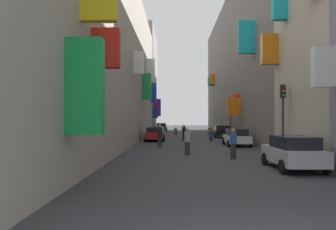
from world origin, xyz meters
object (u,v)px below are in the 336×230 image
pedestrian_crossing (184,133)px  pedestrian_mid_street (233,144)px  traffic_light_near_corner (283,108)px  scooter_silver (176,131)px  parked_car_white (237,137)px  scooter_blue (211,136)px  pedestrian_near_right (187,141)px  parked_car_silver (293,152)px  pedestrian_near_left (160,135)px  parked_car_black (222,131)px  scooter_orange (210,131)px  parked_car_green (161,127)px  parked_car_red (155,134)px  traffic_light_far_corner (231,111)px

pedestrian_crossing → pedestrian_mid_street: size_ratio=0.93×
traffic_light_near_corner → scooter_silver: bearing=102.2°
parked_car_white → scooter_blue: bearing=101.9°
parked_car_white → scooter_blue: 6.72m
pedestrian_crossing → pedestrian_near_right: pedestrian_near_right is taller
parked_car_silver → pedestrian_near_left: bearing=119.4°
parked_car_black → scooter_orange: bearing=92.7°
scooter_silver → pedestrian_crossing: size_ratio=1.21×
parked_car_green → pedestrian_mid_street: bearing=-81.8°
parked_car_black → parked_car_red: (-7.57, -5.81, -0.01)m
parked_car_black → scooter_orange: (-0.42, 8.86, -0.28)m
parked_car_silver → pedestrian_crossing: size_ratio=2.50×
parked_car_green → traffic_light_far_corner: bearing=-68.0°
pedestrian_mid_street → parked_car_white: bearing=78.1°
scooter_orange → parked_car_white: bearing=-90.2°
scooter_blue → scooter_orange: bearing=84.1°
traffic_light_near_corner → pedestrian_mid_street: bearing=-173.3°
parked_car_white → traffic_light_far_corner: size_ratio=0.87×
scooter_blue → traffic_light_near_corner: traffic_light_near_corner is taller
parked_car_black → parked_car_white: (-0.48, -11.75, 0.00)m
traffic_light_far_corner → parked_car_silver: bearing=-92.3°
parked_car_silver → traffic_light_far_corner: 21.40m
traffic_light_far_corner → pedestrian_mid_street: bearing=-99.2°
parked_car_silver → parked_car_red: 19.61m
pedestrian_crossing → traffic_light_near_corner: (5.21, -15.31, 2.07)m
parked_car_silver → scooter_silver: 32.48m
parked_car_red → pedestrian_crossing: size_ratio=2.71×
scooter_orange → pedestrian_near_right: pedestrian_near_right is taller
parked_car_silver → parked_car_green: 42.88m
pedestrian_crossing → traffic_light_near_corner: size_ratio=0.38×
scooter_silver → scooter_orange: same height
pedestrian_near_left → traffic_light_far_corner: size_ratio=0.40×
scooter_silver → pedestrian_mid_street: pedestrian_mid_street is taller
parked_car_red → scooter_silver: 14.02m
pedestrian_mid_street → traffic_light_near_corner: traffic_light_near_corner is taller
parked_car_red → traffic_light_near_corner: (8.17, -14.19, 2.13)m
parked_car_red → pedestrian_near_right: bearing=-77.3°
parked_car_green → traffic_light_far_corner: traffic_light_far_corner is taller
parked_car_black → scooter_orange: size_ratio=2.08×
scooter_silver → parked_car_black: bearing=-55.9°
parked_car_red → pedestrian_near_right: pedestrian_near_right is taller
pedestrian_near_left → traffic_light_far_corner: traffic_light_far_corner is taller
parked_car_silver → parked_car_red: size_ratio=0.92×
parked_car_red → pedestrian_mid_street: bearing=-70.0°
scooter_orange → pedestrian_mid_street: 29.27m
scooter_orange → pedestrian_near_right: size_ratio=1.17×
parked_car_white → traffic_light_near_corner: traffic_light_near_corner is taller
traffic_light_near_corner → scooter_blue: bearing=99.5°
scooter_orange → pedestrian_near_right: 27.39m
parked_car_silver → pedestrian_near_right: 7.38m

